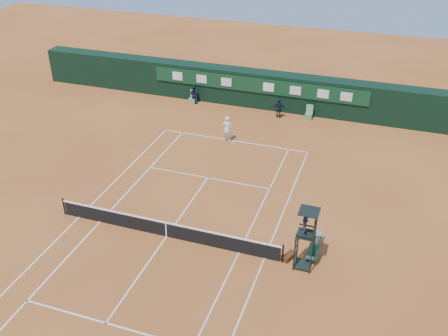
# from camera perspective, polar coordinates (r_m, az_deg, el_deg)

# --- Properties ---
(ground) EXTENTS (90.00, 90.00, 0.00)m
(ground) POSITION_cam_1_polar(r_m,az_deg,el_deg) (27.47, -6.57, -7.78)
(ground) COLOR #B05D29
(ground) RESTS_ON ground
(court_lines) EXTENTS (11.05, 23.85, 0.01)m
(court_lines) POSITION_cam_1_polar(r_m,az_deg,el_deg) (27.46, -6.57, -7.77)
(court_lines) COLOR silver
(court_lines) RESTS_ON ground
(tennis_net) EXTENTS (12.90, 0.10, 1.10)m
(tennis_net) POSITION_cam_1_polar(r_m,az_deg,el_deg) (27.16, -6.63, -6.94)
(tennis_net) COLOR black
(tennis_net) RESTS_ON ground
(back_wall) EXTENTS (40.00, 1.65, 3.00)m
(back_wall) POSITION_cam_1_polar(r_m,az_deg,el_deg) (42.16, 4.04, 9.01)
(back_wall) COLOR black
(back_wall) RESTS_ON ground
(linesman_chair_left) EXTENTS (0.55, 0.50, 1.15)m
(linesman_chair_left) POSITION_cam_1_polar(r_m,az_deg,el_deg) (43.14, -3.59, 7.83)
(linesman_chair_left) COLOR #5A8961
(linesman_chair_left) RESTS_ON ground
(linesman_chair_right) EXTENTS (0.55, 0.50, 1.15)m
(linesman_chair_right) POSITION_cam_1_polar(r_m,az_deg,el_deg) (40.67, 9.66, 5.98)
(linesman_chair_right) COLOR #558259
(linesman_chair_right) RESTS_ON ground
(umpire_chair) EXTENTS (0.96, 0.95, 3.42)m
(umpire_chair) POSITION_cam_1_polar(r_m,az_deg,el_deg) (24.21, 9.39, -6.70)
(umpire_chair) COLOR black
(umpire_chair) RESTS_ON ground
(player_bench) EXTENTS (0.56, 1.20, 1.10)m
(player_bench) POSITION_cam_1_polar(r_m,az_deg,el_deg) (25.89, 10.40, -9.22)
(player_bench) COLOR #1B442C
(player_bench) RESTS_ON ground
(tennis_bag) EXTENTS (0.62, 0.87, 0.30)m
(tennis_bag) POSITION_cam_1_polar(r_m,az_deg,el_deg) (26.01, 7.43, -9.98)
(tennis_bag) COLOR black
(tennis_bag) RESTS_ON ground
(cooler) EXTENTS (0.57, 0.57, 0.65)m
(cooler) POSITION_cam_1_polar(r_m,az_deg,el_deg) (27.13, 10.52, -7.83)
(cooler) COLOR silver
(cooler) RESTS_ON ground
(tennis_ball) EXTENTS (0.06, 0.06, 0.06)m
(tennis_ball) POSITION_cam_1_polar(r_m,az_deg,el_deg) (32.66, 3.48, -0.69)
(tennis_ball) COLOR #B8CD2F
(tennis_ball) RESTS_ON ground
(player) EXTENTS (0.80, 0.60, 1.99)m
(player) POSITION_cam_1_polar(r_m,az_deg,el_deg) (36.33, 0.36, 4.52)
(player) COLOR white
(player) RESTS_ON ground
(ball_kid_left) EXTENTS (0.89, 0.78, 1.53)m
(ball_kid_left) POSITION_cam_1_polar(r_m,az_deg,el_deg) (42.95, -3.46, 8.38)
(ball_kid_left) COLOR black
(ball_kid_left) RESTS_ON ground
(ball_kid_right) EXTENTS (0.96, 0.44, 1.61)m
(ball_kid_right) POSITION_cam_1_polar(r_m,az_deg,el_deg) (40.33, 6.31, 6.78)
(ball_kid_right) COLOR black
(ball_kid_right) RESTS_ON ground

